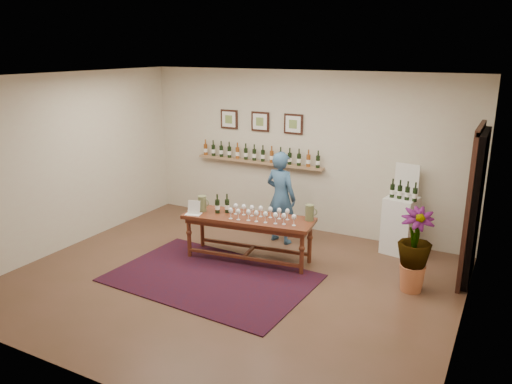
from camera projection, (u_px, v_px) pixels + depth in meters
The scene contains 14 objects.
ground at pixel (229, 281), 7.01m from camera, with size 6.00×6.00×0.00m, color #4F3522.
room_shell at pixel (416, 192), 7.33m from camera, with size 6.00×6.00×6.00m.
rug at pixel (211, 278), 7.09m from camera, with size 2.78×1.86×0.01m, color #4A0D0E.
tasting_table at pixel (249, 223), 7.55m from camera, with size 2.05×0.88×0.70m.
table_glasses at pixel (259, 213), 7.39m from camera, with size 1.29×0.30×0.18m, color white, non-canonical shape.
table_bottles at pixel (222, 203), 7.66m from camera, with size 0.29×0.17×0.31m, color black, non-canonical shape.
pitcher_left at pixel (202, 203), 7.75m from camera, with size 0.16×0.16×0.25m, color #616740, non-canonical shape.
pitcher_right at pixel (310, 213), 7.33m from camera, with size 0.15×0.15×0.24m, color #616740, non-canonical shape.
menu_card at pixel (194, 207), 7.62m from camera, with size 0.23×0.17×0.21m, color white.
display_pedestal at pixel (400, 225), 7.89m from camera, with size 0.45×0.45×0.91m, color white.
pedestal_bottles at pixel (404, 190), 7.65m from camera, with size 0.30×0.08×0.30m, color black, non-canonical shape.
info_sign at pixel (407, 179), 7.83m from camera, with size 0.39×0.02×0.54m, color white.
potted_plant at pixel (414, 250), 6.59m from camera, with size 0.68×0.68×1.00m.
person at pixel (281, 197), 8.24m from camera, with size 0.57×0.37×1.55m, color #325477.
Camera 1 is at (3.32, -5.47, 3.16)m, focal length 35.00 mm.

